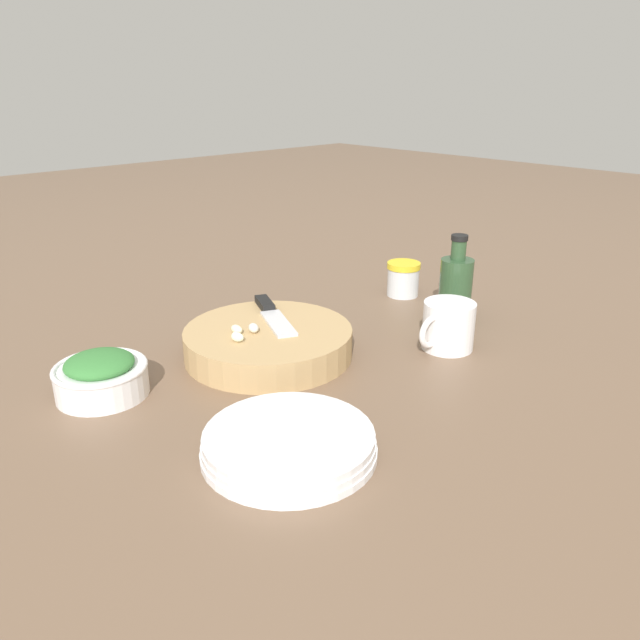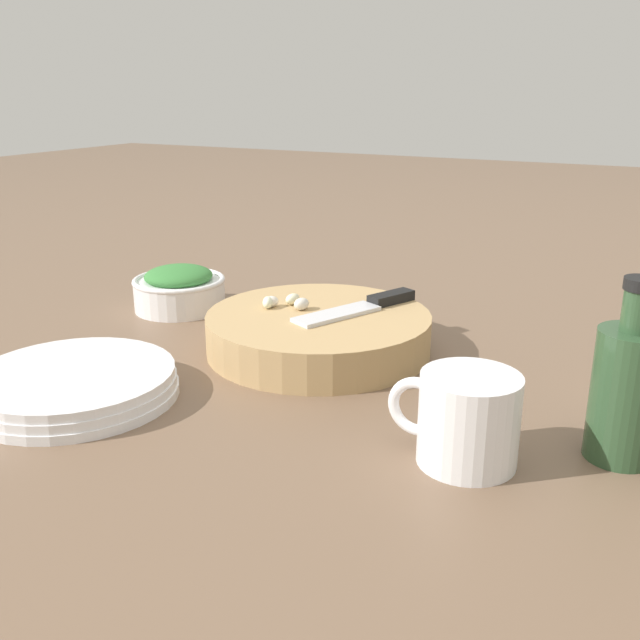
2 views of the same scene
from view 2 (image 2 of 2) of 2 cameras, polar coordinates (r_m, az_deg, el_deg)
ground_plane at (r=0.78m, az=1.28°, el=-5.56°), size 5.00×5.00×0.00m
cutting_board at (r=0.88m, az=-0.12°, el=-0.99°), size 0.28×0.28×0.05m
chef_knife at (r=0.89m, az=3.54°, el=1.13°), size 0.10×0.18×0.01m
garlic_cloves at (r=0.90m, az=-2.85°, el=1.47°), size 0.06×0.05×0.02m
herb_bowl at (r=1.07m, az=-11.19°, el=2.50°), size 0.13×0.13×0.06m
coffee_mug at (r=0.63m, az=11.61°, el=-7.76°), size 0.12×0.09×0.08m
plate_stack at (r=0.80m, az=-19.07°, el=-4.91°), size 0.22×0.22×0.03m
oil_bottle at (r=0.67m, az=23.37°, el=-5.09°), size 0.06×0.06×0.17m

